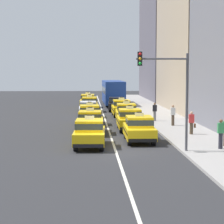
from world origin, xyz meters
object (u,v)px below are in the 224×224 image
taxi_right_second (130,119)px  taxi_left_third (90,114)px  taxi_right_fourth (121,108)px  bus_right_sixth (113,91)px  taxi_left_nearest (90,132)px  sedan_right_fifth (116,104)px  pedestrian_mid_block (221,134)px  pedestrian_trailing (173,115)px  taxi_left_second (90,122)px  pedestrian_near_crosswalk (155,112)px  taxi_right_nearest (139,128)px  taxi_right_third (126,112)px  taxi_left_sixth (88,100)px  sedan_left_fourth (88,109)px  pedestrian_far_corner (192,123)px  traffic_light_pole (170,84)px  taxi_left_fifth (89,104)px

taxi_right_second → taxi_left_third: bearing=126.4°
taxi_right_fourth → bus_right_sixth: bearing=90.1°
taxi_left_nearest → sedan_right_fifth: bearing=83.1°
pedestrian_mid_block → pedestrian_trailing: bearing=93.3°
taxi_left_second → taxi_right_fourth: size_ratio=1.01×
taxi_left_second → pedestrian_mid_block: 10.76m
pedestrian_near_crosswalk → taxi_right_fourth: bearing=114.2°
taxi_right_nearest → taxi_right_third: 11.49m
taxi_left_sixth → pedestrian_mid_block: 33.06m
sedan_left_fourth → taxi_right_third: bearing=-53.7°
bus_right_sixth → taxi_left_second: bearing=-96.3°
pedestrian_mid_block → pedestrian_far_corner: size_ratio=1.06×
taxi_right_second → pedestrian_trailing: size_ratio=2.76×
taxi_left_second → bus_right_sixth: size_ratio=0.41×
taxi_right_second → traffic_light_pole: bearing=-82.6°
taxi_right_second → pedestrian_mid_block: bearing=-65.5°
sedan_right_fifth → traffic_light_pole: traffic_light_pole is taller
sedan_right_fifth → taxi_right_third: bearing=-88.9°
sedan_left_fourth → pedestrian_near_crosswalk: 7.65m
sedan_left_fourth → pedestrian_near_crosswalk: pedestrian_near_crosswalk is taller
taxi_left_sixth → taxi_right_second: same height
pedestrian_mid_block → taxi_left_second: bearing=133.1°
taxi_left_third → taxi_right_third: same height
pedestrian_far_corner → sedan_left_fourth: bearing=117.8°
taxi_left_sixth → taxi_right_third: bearing=-78.6°
sedan_left_fourth → taxi_left_sixth: taxi_left_sixth is taller
taxi_left_third → pedestrian_far_corner: size_ratio=2.87×
taxi_right_third → sedan_right_fifth: size_ratio=1.06×
pedestrian_trailing → taxi_left_third: bearing=161.4°
traffic_light_pole → taxi_right_nearest: bearing=105.4°
sedan_left_fourth → taxi_left_second: bearing=-89.2°
sedan_right_fifth → taxi_left_sixth: bearing=121.3°
traffic_light_pole → taxi_right_fourth: bearing=93.1°
taxi_left_fifth → sedan_left_fourth: bearing=-91.3°
taxi_left_sixth → sedan_right_fifth: 6.16m
taxi_right_second → pedestrian_far_corner: taxi_right_second is taller
pedestrian_near_crosswalk → pedestrian_trailing: 3.74m
taxi_left_fifth → taxi_right_fourth: same height
taxi_left_sixth → taxi_right_third: (3.43, -16.93, 0.00)m
pedestrian_mid_block → taxi_right_nearest: bearing=138.3°
taxi_left_second → taxi_left_sixth: (-0.21, 24.33, 0.00)m
taxi_right_fourth → pedestrian_near_crosswalk: 6.22m
taxi_left_second → sedan_right_fifth: size_ratio=1.06×
sedan_right_fifth → bus_right_sixth: bus_right_sixth is taller
bus_right_sixth → taxi_left_nearest: bearing=-95.3°
taxi_left_fifth → bus_right_sixth: (3.16, 10.20, 0.94)m
pedestrian_mid_block → traffic_light_pole: bearing=-169.9°
taxi_left_fifth → taxi_right_third: size_ratio=0.99×
pedestrian_mid_block → taxi_left_fifth: bearing=105.8°
taxi_left_sixth → taxi_right_second: size_ratio=1.01×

